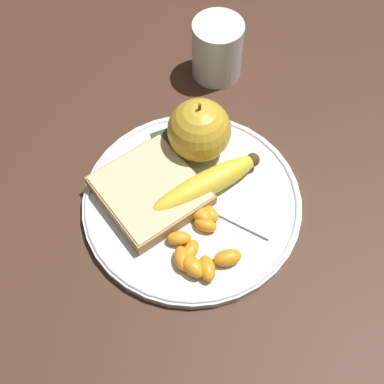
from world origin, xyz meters
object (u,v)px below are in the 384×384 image
plate (192,202)px  apple (199,130)px  fork (196,200)px  juice_glass (217,51)px  bread_slice (150,191)px  banana (206,184)px  jam_packet (167,147)px

plate → apple: apple is taller
apple → fork: size_ratio=0.61×
juice_glass → bread_slice: size_ratio=0.61×
banana → bread_slice: size_ratio=1.11×
apple → fork: (0.07, -0.03, -0.04)m
juice_glass → apple: apple is taller
apple → plate: bearing=-29.3°
bread_slice → fork: (0.03, 0.05, -0.01)m
bread_slice → jam_packet: bearing=141.5°
banana → jam_packet: size_ratio=3.80×
apple → juice_glass: bearing=147.3°
plate → apple: (-0.07, 0.04, 0.04)m
plate → apple: size_ratio=3.03×
banana → jam_packet: 0.08m
juice_glass → apple: (0.13, -0.08, 0.01)m
apple → fork: apple is taller
jam_packet → juice_glass: bearing=133.6°
banana → fork: (0.01, -0.02, -0.01)m
plate → bread_slice: size_ratio=1.90×
juice_glass → fork: size_ratio=0.59×
fork → jam_packet: jam_packet is taller
banana → bread_slice: 0.07m
bread_slice → apple: bearing=117.1°
bread_slice → fork: 0.06m
plate → juice_glass: (-0.20, 0.12, 0.03)m
juice_glass → banana: juice_glass is taller
plate → fork: size_ratio=1.84×
juice_glass → banana: 0.21m
fork → banana: bearing=-103.0°
juice_glass → banana: (0.19, -0.10, -0.01)m
apple → bread_slice: bearing=-62.9°
apple → fork: 0.09m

